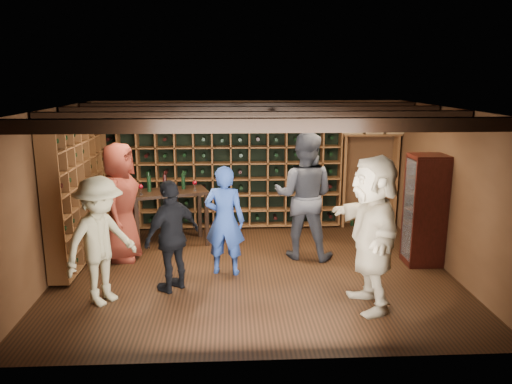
{
  "coord_description": "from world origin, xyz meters",
  "views": [
    {
      "loc": [
        -0.34,
        -7.28,
        2.97
      ],
      "look_at": [
        0.04,
        0.2,
        1.22
      ],
      "focal_mm": 35.0,
      "sensor_mm": 36.0,
      "label": 1
    }
  ],
  "objects_px": {
    "tasting_table": "(169,198)",
    "guest_khaki": "(100,241)",
    "guest_red_floral": "(120,202)",
    "guest_woman_black": "(172,236)",
    "display_cabinet": "(424,212)",
    "man_blue_shirt": "(225,221)",
    "guest_beige": "(372,233)",
    "man_grey_suit": "(304,196)"
  },
  "relations": [
    {
      "from": "display_cabinet",
      "to": "man_grey_suit",
      "type": "xyz_separation_m",
      "value": [
        -1.87,
        0.41,
        0.19
      ]
    },
    {
      "from": "display_cabinet",
      "to": "guest_beige",
      "type": "xyz_separation_m",
      "value": [
        -1.27,
        -1.47,
        0.15
      ]
    },
    {
      "from": "man_blue_shirt",
      "to": "tasting_table",
      "type": "distance_m",
      "value": 1.7
    },
    {
      "from": "man_blue_shirt",
      "to": "display_cabinet",
      "type": "bearing_deg",
      "value": -164.78
    },
    {
      "from": "guest_beige",
      "to": "display_cabinet",
      "type": "bearing_deg",
      "value": 135.76
    },
    {
      "from": "display_cabinet",
      "to": "guest_woman_black",
      "type": "xyz_separation_m",
      "value": [
        -3.89,
        -0.82,
        -0.06
      ]
    },
    {
      "from": "guest_beige",
      "to": "tasting_table",
      "type": "bearing_deg",
      "value": -135.47
    },
    {
      "from": "guest_red_floral",
      "to": "guest_woman_black",
      "type": "height_order",
      "value": "guest_red_floral"
    },
    {
      "from": "man_grey_suit",
      "to": "guest_beige",
      "type": "bearing_deg",
      "value": 125.27
    },
    {
      "from": "guest_khaki",
      "to": "guest_beige",
      "type": "distance_m",
      "value": 3.53
    },
    {
      "from": "guest_woman_black",
      "to": "man_grey_suit",
      "type": "bearing_deg",
      "value": 164.43
    },
    {
      "from": "guest_red_floral",
      "to": "tasting_table",
      "type": "distance_m",
      "value": 0.97
    },
    {
      "from": "man_blue_shirt",
      "to": "tasting_table",
      "type": "relative_size",
      "value": 1.16
    },
    {
      "from": "guest_woman_black",
      "to": "tasting_table",
      "type": "relative_size",
      "value": 1.09
    },
    {
      "from": "guest_woman_black",
      "to": "guest_khaki",
      "type": "relative_size",
      "value": 0.93
    },
    {
      "from": "guest_red_floral",
      "to": "guest_woman_black",
      "type": "distance_m",
      "value": 1.61
    },
    {
      "from": "display_cabinet",
      "to": "guest_red_floral",
      "type": "xyz_separation_m",
      "value": [
        -4.86,
        0.46,
        0.11
      ]
    },
    {
      "from": "man_grey_suit",
      "to": "guest_beige",
      "type": "distance_m",
      "value": 1.98
    },
    {
      "from": "display_cabinet",
      "to": "guest_red_floral",
      "type": "height_order",
      "value": "guest_red_floral"
    },
    {
      "from": "man_grey_suit",
      "to": "guest_khaki",
      "type": "height_order",
      "value": "man_grey_suit"
    },
    {
      "from": "display_cabinet",
      "to": "man_blue_shirt",
      "type": "xyz_separation_m",
      "value": [
        -3.16,
        -0.25,
        -0.02
      ]
    },
    {
      "from": "display_cabinet",
      "to": "guest_khaki",
      "type": "bearing_deg",
      "value": -166.19
    },
    {
      "from": "guest_red_floral",
      "to": "guest_woman_black",
      "type": "bearing_deg",
      "value": -135.21
    },
    {
      "from": "man_blue_shirt",
      "to": "guest_red_floral",
      "type": "bearing_deg",
      "value": -11.79
    },
    {
      "from": "guest_beige",
      "to": "tasting_table",
      "type": "relative_size",
      "value": 1.39
    },
    {
      "from": "display_cabinet",
      "to": "man_grey_suit",
      "type": "relative_size",
      "value": 0.84
    },
    {
      "from": "man_blue_shirt",
      "to": "guest_woman_black",
      "type": "bearing_deg",
      "value": 49.06
    },
    {
      "from": "display_cabinet",
      "to": "guest_beige",
      "type": "bearing_deg",
      "value": -130.71
    },
    {
      "from": "tasting_table",
      "to": "guest_khaki",
      "type": "bearing_deg",
      "value": -121.75
    },
    {
      "from": "display_cabinet",
      "to": "guest_woman_black",
      "type": "distance_m",
      "value": 3.97
    },
    {
      "from": "man_grey_suit",
      "to": "tasting_table",
      "type": "distance_m",
      "value": 2.41
    },
    {
      "from": "guest_woman_black",
      "to": "man_blue_shirt",
      "type": "bearing_deg",
      "value": 171.39
    },
    {
      "from": "guest_khaki",
      "to": "tasting_table",
      "type": "bearing_deg",
      "value": 21.2
    },
    {
      "from": "guest_red_floral",
      "to": "guest_woman_black",
      "type": "relative_size",
      "value": 1.22
    },
    {
      "from": "guest_khaki",
      "to": "tasting_table",
      "type": "xyz_separation_m",
      "value": [
        0.62,
        2.3,
        0.01
      ]
    },
    {
      "from": "display_cabinet",
      "to": "tasting_table",
      "type": "distance_m",
      "value": 4.31
    },
    {
      "from": "man_blue_shirt",
      "to": "guest_woman_black",
      "type": "height_order",
      "value": "man_blue_shirt"
    },
    {
      "from": "man_grey_suit",
      "to": "man_blue_shirt",
      "type": "bearing_deg",
      "value": 44.43
    },
    {
      "from": "man_grey_suit",
      "to": "guest_woman_black",
      "type": "height_order",
      "value": "man_grey_suit"
    },
    {
      "from": "display_cabinet",
      "to": "guest_khaki",
      "type": "height_order",
      "value": "display_cabinet"
    },
    {
      "from": "guest_red_floral",
      "to": "guest_beige",
      "type": "bearing_deg",
      "value": -110.85
    },
    {
      "from": "display_cabinet",
      "to": "guest_woman_black",
      "type": "bearing_deg",
      "value": -168.15
    }
  ]
}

